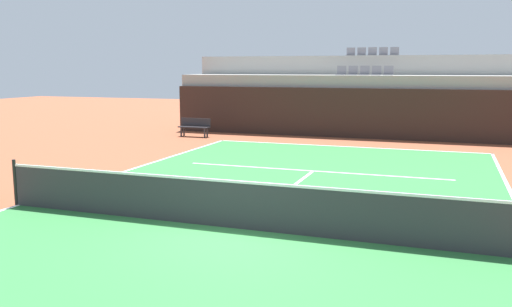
% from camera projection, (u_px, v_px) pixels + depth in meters
% --- Properties ---
extents(ground_plane, '(80.00, 80.00, 0.00)m').
position_uv_depth(ground_plane, '(237.00, 229.00, 10.69)').
color(ground_plane, brown).
extents(court_surface, '(11.00, 24.00, 0.01)m').
position_uv_depth(court_surface, '(237.00, 229.00, 10.69)').
color(court_surface, '#2D7238').
rests_on(court_surface, ground_plane).
extents(baseline_far, '(11.00, 0.10, 0.00)m').
position_uv_depth(baseline_far, '(346.00, 147.00, 21.80)').
color(baseline_far, white).
rests_on(baseline_far, court_surface).
extents(sideline_left, '(0.10, 24.00, 0.00)m').
position_uv_depth(sideline_left, '(19.00, 205.00, 12.50)').
color(sideline_left, white).
rests_on(sideline_left, court_surface).
extents(service_line_far, '(8.26, 0.10, 0.00)m').
position_uv_depth(service_line_far, '(313.00, 171.00, 16.64)').
color(service_line_far, white).
rests_on(service_line_far, court_surface).
extents(centre_service_line, '(0.10, 6.40, 0.00)m').
position_uv_depth(centre_service_line, '(283.00, 193.00, 13.66)').
color(centre_service_line, white).
rests_on(centre_service_line, court_surface).
extents(back_wall, '(17.95, 0.30, 2.26)m').
position_uv_depth(back_wall, '(358.00, 113.00, 24.39)').
color(back_wall, black).
rests_on(back_wall, ground_plane).
extents(stands_tier_lower, '(17.95, 2.40, 2.82)m').
position_uv_depth(stands_tier_lower, '(363.00, 105.00, 25.60)').
color(stands_tier_lower, '#9E9E99').
rests_on(stands_tier_lower, ground_plane).
extents(stands_tier_upper, '(17.95, 2.40, 3.77)m').
position_uv_depth(stands_tier_upper, '(371.00, 93.00, 27.75)').
color(stands_tier_upper, '#9E9E99').
rests_on(stands_tier_upper, ground_plane).
extents(seating_row_lower, '(2.65, 0.44, 0.44)m').
position_uv_depth(seating_row_lower, '(365.00, 72.00, 25.44)').
color(seating_row_lower, slate).
rests_on(seating_row_lower, stands_tier_lower).
extents(seating_row_upper, '(2.65, 0.44, 0.44)m').
position_uv_depth(seating_row_upper, '(372.00, 53.00, 27.53)').
color(seating_row_upper, slate).
rests_on(seating_row_upper, stands_tier_upper).
extents(tennis_net, '(11.08, 0.08, 1.07)m').
position_uv_depth(tennis_net, '(236.00, 204.00, 10.61)').
color(tennis_net, black).
rests_on(tennis_net, court_surface).
extents(player_bench, '(1.50, 0.40, 0.85)m').
position_uv_depth(player_bench, '(195.00, 126.00, 25.02)').
color(player_bench, '#232328').
rests_on(player_bench, ground_plane).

